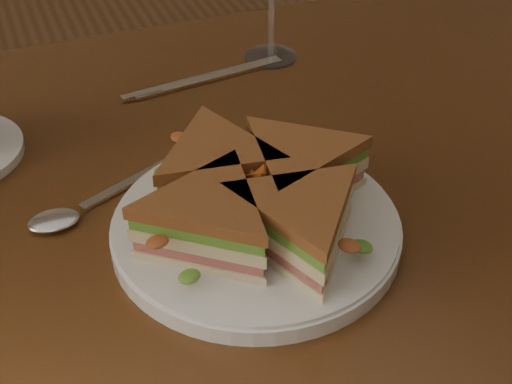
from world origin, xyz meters
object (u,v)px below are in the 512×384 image
Objects in this scene: spoon at (75,211)px; knife at (199,81)px; table at (216,269)px; plate at (256,229)px; sandwich_wedges at (256,197)px.

spoon reaches higher than knife.
table is 4.60× the size of plate.
table is at bearing 103.88° from plate.
spoon is (-0.15, 0.09, -0.00)m from plate.
plate is at bearing 90.00° from sandwich_wedges.
plate is 1.51× the size of spoon.
table is 5.58× the size of knife.
spoon is (-0.13, 0.02, 0.10)m from table.
table is at bearing -112.14° from knife.
spoon is 0.80× the size of knife.
knife is (0.06, 0.22, 0.10)m from table.
table is 4.36× the size of sandwich_wedges.
knife is (0.19, 0.20, -0.00)m from spoon.
knife is at bearing 81.99° from sandwich_wedges.
sandwich_wedges is 1.28× the size of knife.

